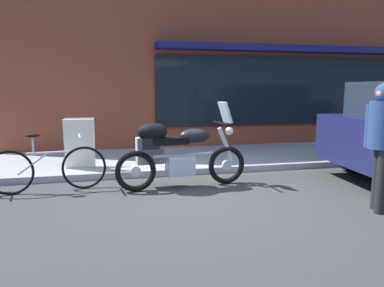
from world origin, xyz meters
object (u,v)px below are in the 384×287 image
object	(u,v)px
touring_motorcycle	(175,151)
pedestrian_walking	(383,132)
parked_bicycle	(48,168)
sandwich_board_sign	(80,143)

from	to	relation	value
touring_motorcycle	pedestrian_walking	bearing A→B (deg)	-36.58
parked_bicycle	sandwich_board_sign	distance (m)	1.31
parked_bicycle	pedestrian_walking	bearing A→B (deg)	-24.33
pedestrian_walking	sandwich_board_sign	distance (m)	5.14
touring_motorcycle	pedestrian_walking	size ratio (longest dim) A/B	1.30
sandwich_board_sign	parked_bicycle	bearing A→B (deg)	-109.06
touring_motorcycle	sandwich_board_sign	size ratio (longest dim) A/B	2.36
touring_motorcycle	sandwich_board_sign	world-z (taller)	touring_motorcycle
parked_bicycle	touring_motorcycle	bearing A→B (deg)	-5.83
parked_bicycle	sandwich_board_sign	xyz separation A→B (m)	(0.42, 1.22, 0.21)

